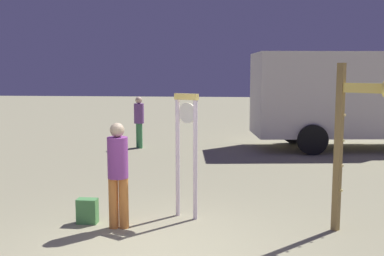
{
  "coord_description": "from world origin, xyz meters",
  "views": [
    {
      "loc": [
        1.11,
        -5.31,
        2.4
      ],
      "look_at": [
        0.11,
        4.36,
        1.2
      ],
      "focal_mm": 41.56,
      "sensor_mm": 36.0,
      "label": 1
    }
  ],
  "objects_px": {
    "standing_clock": "(187,144)",
    "arrow_sign": "(357,124)",
    "backpack": "(88,211)",
    "person_distant": "(139,119)",
    "person_near_clock": "(118,170)",
    "box_truck_near": "(344,98)"
  },
  "relations": [
    {
      "from": "person_distant",
      "to": "box_truck_near",
      "type": "xyz_separation_m",
      "value": [
        6.5,
        0.56,
        0.7
      ]
    },
    {
      "from": "box_truck_near",
      "to": "arrow_sign",
      "type": "bearing_deg",
      "value": -101.6
    },
    {
      "from": "backpack",
      "to": "person_distant",
      "type": "bearing_deg",
      "value": 96.05
    },
    {
      "from": "arrow_sign",
      "to": "backpack",
      "type": "height_order",
      "value": "arrow_sign"
    },
    {
      "from": "arrow_sign",
      "to": "backpack",
      "type": "xyz_separation_m",
      "value": [
        -4.12,
        0.11,
        -1.47
      ]
    },
    {
      "from": "standing_clock",
      "to": "arrow_sign",
      "type": "relative_size",
      "value": 0.81
    },
    {
      "from": "arrow_sign",
      "to": "person_near_clock",
      "type": "height_order",
      "value": "arrow_sign"
    },
    {
      "from": "standing_clock",
      "to": "arrow_sign",
      "type": "distance_m",
      "value": 2.66
    },
    {
      "from": "standing_clock",
      "to": "arrow_sign",
      "type": "xyz_separation_m",
      "value": [
        2.56,
        -0.57,
        0.42
      ]
    },
    {
      "from": "arrow_sign",
      "to": "backpack",
      "type": "relative_size",
      "value": 6.37
    },
    {
      "from": "standing_clock",
      "to": "backpack",
      "type": "height_order",
      "value": "standing_clock"
    },
    {
      "from": "person_near_clock",
      "to": "person_distant",
      "type": "xyz_separation_m",
      "value": [
        -1.33,
        7.39,
        0.0
      ]
    },
    {
      "from": "person_near_clock",
      "to": "backpack",
      "type": "relative_size",
      "value": 4.12
    },
    {
      "from": "backpack",
      "to": "person_near_clock",
      "type": "bearing_deg",
      "value": -16.64
    },
    {
      "from": "standing_clock",
      "to": "backpack",
      "type": "distance_m",
      "value": 1.93
    },
    {
      "from": "person_near_clock",
      "to": "backpack",
      "type": "height_order",
      "value": "person_near_clock"
    },
    {
      "from": "person_distant",
      "to": "standing_clock",
      "type": "bearing_deg",
      "value": -71.07
    },
    {
      "from": "person_near_clock",
      "to": "arrow_sign",
      "type": "bearing_deg",
      "value": 1.01
    },
    {
      "from": "arrow_sign",
      "to": "backpack",
      "type": "distance_m",
      "value": 4.37
    },
    {
      "from": "standing_clock",
      "to": "person_distant",
      "type": "xyz_separation_m",
      "value": [
        -2.32,
        6.77,
        -0.32
      ]
    },
    {
      "from": "standing_clock",
      "to": "person_near_clock",
      "type": "xyz_separation_m",
      "value": [
        -0.99,
        -0.63,
        -0.32
      ]
    },
    {
      "from": "standing_clock",
      "to": "person_distant",
      "type": "height_order",
      "value": "standing_clock"
    }
  ]
}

